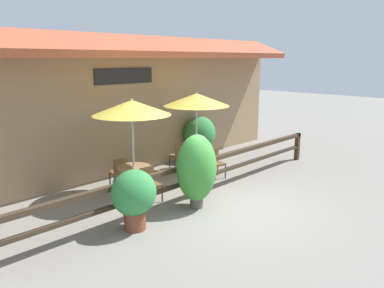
{
  "coord_description": "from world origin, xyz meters",
  "views": [
    {
      "loc": [
        -6.68,
        -5.26,
        3.5
      ],
      "look_at": [
        0.17,
        1.41,
        1.32
      ],
      "focal_mm": 35.0,
      "sensor_mm": 36.0,
      "label": 1
    }
  ],
  "objects_px": {
    "potted_plant_small_flowering": "(200,135)",
    "chair_middle_wallside": "(179,154)",
    "potted_plant_tall_tropical": "(134,195)",
    "dining_table_near": "(134,172)",
    "dining_table_middle": "(196,154)",
    "patio_umbrella_middle": "(197,100)",
    "patio_umbrella_near": "(132,108)",
    "chair_middle_streetside": "(215,162)",
    "potted_plant_entrance_palm": "(197,169)",
    "chair_near_streetside": "(150,182)",
    "chair_near_wallside": "(119,171)"
  },
  "relations": [
    {
      "from": "potted_plant_small_flowering",
      "to": "chair_middle_wallside",
      "type": "bearing_deg",
      "value": -165.76
    },
    {
      "from": "potted_plant_tall_tropical",
      "to": "potted_plant_small_flowering",
      "type": "bearing_deg",
      "value": 29.56
    },
    {
      "from": "potted_plant_tall_tropical",
      "to": "potted_plant_small_flowering",
      "type": "relative_size",
      "value": 0.84
    },
    {
      "from": "dining_table_near",
      "to": "potted_plant_tall_tropical",
      "type": "distance_m",
      "value": 2.11
    },
    {
      "from": "dining_table_middle",
      "to": "chair_middle_wallside",
      "type": "distance_m",
      "value": 0.72
    },
    {
      "from": "patio_umbrella_middle",
      "to": "patio_umbrella_near",
      "type": "bearing_deg",
      "value": -177.09
    },
    {
      "from": "patio_umbrella_near",
      "to": "chair_middle_wallside",
      "type": "xyz_separation_m",
      "value": [
        2.41,
        0.83,
        -1.81
      ]
    },
    {
      "from": "chair_middle_streetside",
      "to": "potted_plant_entrance_palm",
      "type": "xyz_separation_m",
      "value": [
        -2.09,
        -1.21,
        0.48
      ]
    },
    {
      "from": "dining_table_near",
      "to": "dining_table_middle",
      "type": "height_order",
      "value": "same"
    },
    {
      "from": "dining_table_near",
      "to": "potted_plant_tall_tropical",
      "type": "xyz_separation_m",
      "value": [
        -1.27,
        -1.68,
        0.14
      ]
    },
    {
      "from": "potted_plant_tall_tropical",
      "to": "chair_middle_streetside",
      "type": "bearing_deg",
      "value": 15.98
    },
    {
      "from": "patio_umbrella_middle",
      "to": "potted_plant_small_flowering",
      "type": "bearing_deg",
      "value": 39.37
    },
    {
      "from": "patio_umbrella_near",
      "to": "dining_table_middle",
      "type": "relative_size",
      "value": 2.93
    },
    {
      "from": "chair_middle_wallside",
      "to": "potted_plant_entrance_palm",
      "type": "relative_size",
      "value": 0.48
    },
    {
      "from": "potted_plant_entrance_palm",
      "to": "potted_plant_small_flowering",
      "type": "bearing_deg",
      "value": 42.08
    },
    {
      "from": "chair_near_streetside",
      "to": "potted_plant_small_flowering",
      "type": "distance_m",
      "value": 4.26
    },
    {
      "from": "chair_near_wallside",
      "to": "chair_middle_streetside",
      "type": "height_order",
      "value": "same"
    },
    {
      "from": "chair_near_streetside",
      "to": "potted_plant_small_flowering",
      "type": "bearing_deg",
      "value": 31.47
    },
    {
      "from": "dining_table_middle",
      "to": "potted_plant_tall_tropical",
      "type": "distance_m",
      "value": 4.18
    },
    {
      "from": "chair_middle_streetside",
      "to": "chair_middle_wallside",
      "type": "relative_size",
      "value": 1.0
    },
    {
      "from": "dining_table_near",
      "to": "patio_umbrella_near",
      "type": "bearing_deg",
      "value": 180.0
    },
    {
      "from": "patio_umbrella_near",
      "to": "potted_plant_small_flowering",
      "type": "relative_size",
      "value": 1.64
    },
    {
      "from": "chair_middle_wallside",
      "to": "potted_plant_small_flowering",
      "type": "xyz_separation_m",
      "value": [
        1.38,
        0.35,
        0.37
      ]
    },
    {
      "from": "patio_umbrella_middle",
      "to": "potted_plant_entrance_palm",
      "type": "height_order",
      "value": "patio_umbrella_middle"
    },
    {
      "from": "chair_near_streetside",
      "to": "dining_table_middle",
      "type": "bearing_deg",
      "value": 23.07
    },
    {
      "from": "chair_middle_wallside",
      "to": "potted_plant_tall_tropical",
      "type": "distance_m",
      "value": 4.46
    },
    {
      "from": "potted_plant_entrance_palm",
      "to": "potted_plant_tall_tropical",
      "type": "relative_size",
      "value": 1.39
    },
    {
      "from": "potted_plant_tall_tropical",
      "to": "potted_plant_small_flowering",
      "type": "xyz_separation_m",
      "value": [
        5.06,
        2.87,
        0.12
      ]
    },
    {
      "from": "potted_plant_entrance_palm",
      "to": "dining_table_middle",
      "type": "bearing_deg",
      "value": 43.7
    },
    {
      "from": "patio_umbrella_near",
      "to": "potted_plant_entrance_palm",
      "type": "height_order",
      "value": "patio_umbrella_near"
    },
    {
      "from": "chair_middle_wallside",
      "to": "potted_plant_tall_tropical",
      "type": "xyz_separation_m",
      "value": [
        -3.68,
        -2.52,
        0.26
      ]
    },
    {
      "from": "potted_plant_tall_tropical",
      "to": "dining_table_middle",
      "type": "bearing_deg",
      "value": 25.66
    },
    {
      "from": "chair_near_streetside",
      "to": "chair_near_wallside",
      "type": "bearing_deg",
      "value": 94.4
    },
    {
      "from": "patio_umbrella_near",
      "to": "dining_table_middle",
      "type": "bearing_deg",
      "value": 2.91
    },
    {
      "from": "dining_table_middle",
      "to": "potted_plant_tall_tropical",
      "type": "xyz_separation_m",
      "value": [
        -3.77,
        -1.81,
        0.14
      ]
    },
    {
      "from": "dining_table_near",
      "to": "chair_middle_wallside",
      "type": "bearing_deg",
      "value": 19.12
    },
    {
      "from": "dining_table_near",
      "to": "chair_middle_wallside",
      "type": "distance_m",
      "value": 2.55
    },
    {
      "from": "potted_plant_tall_tropical",
      "to": "patio_umbrella_middle",
      "type": "bearing_deg",
      "value": 25.66
    },
    {
      "from": "patio_umbrella_near",
      "to": "patio_umbrella_middle",
      "type": "relative_size",
      "value": 1.0
    },
    {
      "from": "dining_table_near",
      "to": "potted_plant_small_flowering",
      "type": "xyz_separation_m",
      "value": [
        3.79,
        1.19,
        0.26
      ]
    },
    {
      "from": "patio_umbrella_near",
      "to": "dining_table_near",
      "type": "distance_m",
      "value": 1.69
    },
    {
      "from": "chair_middle_wallside",
      "to": "patio_umbrella_middle",
      "type": "bearing_deg",
      "value": 111.27
    },
    {
      "from": "patio_umbrella_near",
      "to": "chair_near_wallside",
      "type": "height_order",
      "value": "patio_umbrella_near"
    },
    {
      "from": "dining_table_near",
      "to": "potted_plant_entrance_palm",
      "type": "height_order",
      "value": "potted_plant_entrance_palm"
    },
    {
      "from": "chair_middle_streetside",
      "to": "chair_near_streetside",
      "type": "bearing_deg",
      "value": -165.88
    },
    {
      "from": "chair_middle_streetside",
      "to": "dining_table_middle",
      "type": "bearing_deg",
      "value": 108.76
    },
    {
      "from": "dining_table_middle",
      "to": "potted_plant_tall_tropical",
      "type": "height_order",
      "value": "potted_plant_tall_tropical"
    },
    {
      "from": "chair_middle_streetside",
      "to": "potted_plant_small_flowering",
      "type": "relative_size",
      "value": 0.56
    },
    {
      "from": "dining_table_middle",
      "to": "chair_middle_streetside",
      "type": "relative_size",
      "value": 1.0
    },
    {
      "from": "chair_middle_streetside",
      "to": "potted_plant_small_flowering",
      "type": "height_order",
      "value": "potted_plant_small_flowering"
    }
  ]
}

